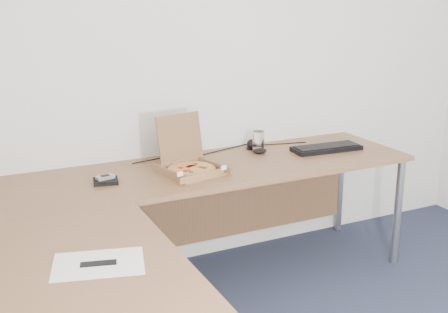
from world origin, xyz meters
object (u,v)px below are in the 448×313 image
pizza_box (191,166)px  drinking_glass (258,141)px  keyboard (326,148)px  wallet (106,181)px  desk (183,205)px

pizza_box → drinking_glass: bearing=8.1°
pizza_box → drinking_glass: pizza_box is taller
keyboard → wallet: size_ratio=3.52×
pizza_box → drinking_glass: (0.56, 0.22, 0.03)m
pizza_box → drinking_glass: size_ratio=2.66×
desk → keyboard: size_ratio=5.55×
drinking_glass → keyboard: bearing=-24.0°
desk → wallet: 0.49m
pizza_box → wallet: bearing=164.1°
desk → wallet: (-0.27, 0.41, 0.04)m
desk → keyboard: (1.16, 0.42, 0.04)m
desk → wallet: bearing=124.0°
desk → keyboard: keyboard is taller
drinking_glass → wallet: bearing=-169.4°
wallet → keyboard: bearing=12.7°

